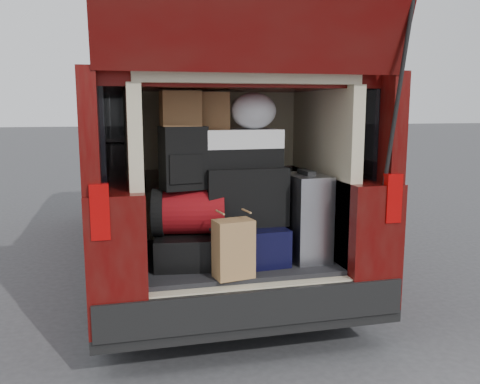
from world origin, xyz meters
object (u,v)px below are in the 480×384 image
(black_hardshell, at_px, (184,247))
(backpack, at_px, (183,158))
(silver_roller, at_px, (306,217))
(twotone_duffel, at_px, (238,148))
(red_duffel, at_px, (188,211))
(black_soft_case, at_px, (244,195))
(kraft_bag, at_px, (233,249))
(navy_hardshell, at_px, (244,242))

(black_hardshell, xyz_separation_m, backpack, (0.00, -0.05, 0.60))
(silver_roller, relative_size, twotone_duffel, 1.05)
(black_hardshell, relative_size, red_duffel, 1.10)
(black_hardshell, bearing_deg, black_soft_case, 6.70)
(black_hardshell, relative_size, backpack, 1.26)
(black_soft_case, xyz_separation_m, backpack, (-0.41, -0.05, 0.26))
(kraft_bag, distance_m, red_duffel, 0.45)
(silver_roller, relative_size, red_duffel, 1.25)
(kraft_bag, relative_size, red_duffel, 0.78)
(backpack, bearing_deg, silver_roller, -14.21)
(black_soft_case, bearing_deg, navy_hardshell, -100.35)
(silver_roller, bearing_deg, twotone_duffel, 158.93)
(twotone_duffel, bearing_deg, black_hardshell, -176.32)
(black_hardshell, height_order, kraft_bag, kraft_bag)
(black_hardshell, relative_size, twotone_duffel, 0.92)
(kraft_bag, distance_m, backpack, 0.66)
(navy_hardshell, relative_size, backpack, 1.40)
(navy_hardshell, distance_m, kraft_bag, 0.38)
(silver_roller, height_order, twotone_duffel, twotone_duffel)
(navy_hardshell, relative_size, black_soft_case, 1.05)
(backpack, height_order, twotone_duffel, backpack)
(black_soft_case, relative_size, twotone_duffel, 0.98)
(kraft_bag, distance_m, black_soft_case, 0.47)
(red_duffel, xyz_separation_m, black_soft_case, (0.38, 0.02, 0.09))
(black_soft_case, distance_m, backpack, 0.49)
(red_duffel, height_order, black_soft_case, black_soft_case)
(silver_roller, bearing_deg, red_duffel, 171.32)
(silver_roller, distance_m, red_duffel, 0.79)
(black_hardshell, xyz_separation_m, twotone_duffel, (0.38, 0.04, 0.65))
(twotone_duffel, bearing_deg, silver_roller, -20.03)
(backpack, xyz_separation_m, twotone_duffel, (0.38, 0.09, 0.05))
(navy_hardshell, xyz_separation_m, silver_roller, (0.41, -0.07, 0.17))
(navy_hardshell, distance_m, twotone_duffel, 0.63)
(kraft_bag, relative_size, twotone_duffel, 0.65)
(red_duffel, xyz_separation_m, backpack, (-0.03, -0.03, 0.35))
(kraft_bag, height_order, black_soft_case, black_soft_case)
(kraft_bag, xyz_separation_m, backpack, (-0.25, 0.32, 0.52))
(kraft_bag, bearing_deg, black_hardshell, 113.82)
(navy_hardshell, xyz_separation_m, red_duffel, (-0.38, 0.01, 0.23))
(navy_hardshell, bearing_deg, kraft_bag, -118.44)
(silver_roller, xyz_separation_m, backpack, (-0.81, 0.05, 0.41))
(silver_roller, distance_m, twotone_duffel, 0.65)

